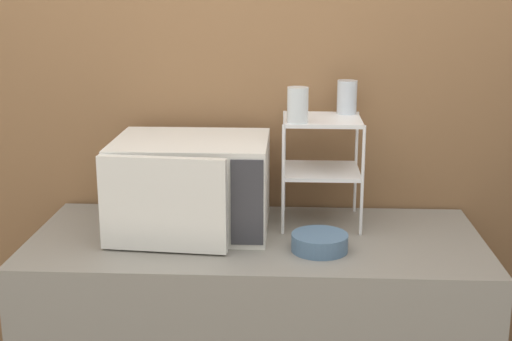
% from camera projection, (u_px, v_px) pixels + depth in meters
% --- Properties ---
extents(wall_back, '(8.00, 0.06, 2.60)m').
position_uv_depth(wall_back, '(261.00, 104.00, 2.48)').
color(wall_back, olive).
rests_on(wall_back, ground_plane).
extents(microwave, '(0.49, 0.44, 0.29)m').
position_uv_depth(microwave, '(190.00, 185.00, 2.26)').
color(microwave, silver).
rests_on(microwave, counter).
extents(dish_rack, '(0.26, 0.25, 0.35)m').
position_uv_depth(dish_rack, '(322.00, 148.00, 2.30)').
color(dish_rack, white).
rests_on(dish_rack, counter).
extents(glass_front_left, '(0.07, 0.07, 0.11)m').
position_uv_depth(glass_front_left, '(298.00, 105.00, 2.19)').
color(glass_front_left, silver).
rests_on(glass_front_left, dish_rack).
extents(glass_back_right, '(0.07, 0.07, 0.11)m').
position_uv_depth(glass_back_right, '(347.00, 97.00, 2.34)').
color(glass_back_right, silver).
rests_on(glass_back_right, dish_rack).
extents(bowl, '(0.17, 0.17, 0.05)m').
position_uv_depth(bowl, '(320.00, 243.00, 2.11)').
color(bowl, slate).
rests_on(bowl, counter).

